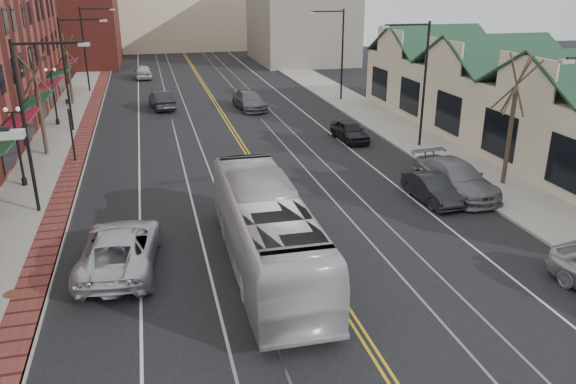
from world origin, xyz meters
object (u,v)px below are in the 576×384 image
parked_suv (120,248)px  parked_car_c (456,178)px  transit_bus (266,230)px  parked_car_b (432,189)px  parked_car_d (350,131)px

parked_suv → parked_car_c: size_ratio=1.02×
transit_bus → parked_suv: transit_bus is taller
parked_car_b → parked_car_c: (1.71, 0.71, 0.18)m
transit_bus → parked_car_c: (11.30, 5.59, -0.76)m
parked_car_c → parked_car_d: (-1.80, 11.12, -0.16)m
parked_car_b → parked_car_d: size_ratio=1.00×
parked_car_b → parked_suv: bearing=-170.0°
parked_car_c → parked_suv: bearing=-170.0°
transit_bus → parked_car_b: size_ratio=2.85×
parked_car_b → parked_car_c: size_ratio=0.69×
parked_car_d → parked_car_b: bearing=-93.3°
parked_car_d → parked_car_c: bearing=-84.5°
parked_car_c → parked_car_b: bearing=-161.5°
parked_suv → parked_car_b: 15.49m
parked_suv → parked_car_b: bearing=-161.2°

